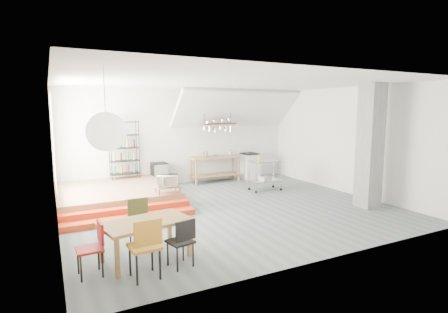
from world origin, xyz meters
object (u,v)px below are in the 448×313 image
rolling_cart (265,171)px  mini_fridge (159,175)px  dining_table (146,225)px  stove (249,165)px

rolling_cart → mini_fridge: 3.44m
rolling_cart → mini_fridge: rolling_cart is taller
dining_table → stove: bearing=33.5°
stove → rolling_cart: bearing=-106.6°
rolling_cart → mini_fridge: bearing=148.8°
dining_table → mini_fridge: size_ratio=1.93×
dining_table → mini_fridge: bearing=59.4°
rolling_cart → mini_fridge: (-2.83, 1.95, -0.21)m
stove → dining_table: (-5.20, -5.28, 0.13)m
stove → dining_table: 7.41m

